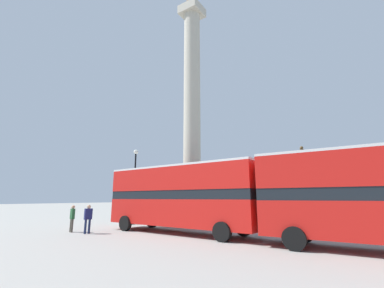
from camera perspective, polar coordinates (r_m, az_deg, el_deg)
ground_plane at (r=23.08m, az=-0.00°, el=-17.36°), size 200.00×200.00×0.00m
monument_column at (r=23.53m, az=-0.00°, el=0.46°), size 5.20×5.20×22.63m
bus_a at (r=17.04m, az=-2.60°, el=-11.36°), size 10.93×3.15×4.24m
equestrian_statue at (r=22.46m, az=24.10°, el=-11.57°), size 3.20×2.47×6.35m
street_lamp at (r=23.20m, az=-12.66°, el=-8.51°), size 0.40×0.40×6.44m
pedestrian_near_lamp at (r=19.32m, az=-25.07°, el=-14.46°), size 0.48×0.29×1.72m
pedestrian_by_plinth at (r=18.13m, az=-22.10°, el=-14.82°), size 0.26×0.49×1.76m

